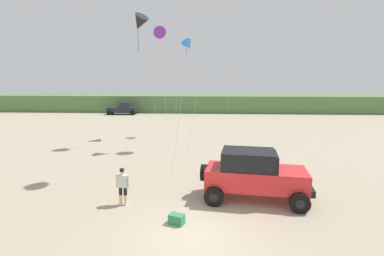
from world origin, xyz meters
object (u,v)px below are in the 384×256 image
(distant_pickup, at_px, (123,109))
(kite_blue_swept, at_px, (188,45))
(jeep, at_px, (254,174))
(cooler_box, at_px, (177,219))
(kite_red_delta, at_px, (140,23))
(person_watching, at_px, (123,184))
(kite_orange_streamer, at_px, (161,34))

(distant_pickup, xyz_separation_m, kite_blue_swept, (11.83, -16.68, 7.81))
(jeep, xyz_separation_m, distant_pickup, (-16.02, 32.51, -0.26))
(cooler_box, relative_size, kite_red_delta, 0.05)
(person_watching, bearing_deg, kite_blue_swept, 84.81)
(jeep, xyz_separation_m, kite_orange_streamer, (-6.62, 14.78, 8.43))
(cooler_box, xyz_separation_m, distant_pickup, (-12.80, 35.00, 0.75))
(kite_blue_swept, bearing_deg, cooler_box, -86.96)
(person_watching, height_order, kite_blue_swept, kite_blue_swept)
(jeep, distance_m, distant_pickup, 36.25)
(kite_orange_streamer, relative_size, kite_red_delta, 0.95)
(cooler_box, relative_size, distant_pickup, 0.12)
(jeep, bearing_deg, person_watching, -170.35)
(person_watching, bearing_deg, cooler_box, -31.14)
(distant_pickup, relative_size, kite_blue_swept, 0.49)
(person_watching, height_order, distant_pickup, distant_pickup)
(kite_red_delta, bearing_deg, cooler_box, -71.78)
(distant_pickup, distance_m, kite_orange_streamer, 21.87)
(distant_pickup, bearing_deg, cooler_box, -69.91)
(cooler_box, bearing_deg, person_watching, 169.51)
(kite_orange_streamer, xyz_separation_m, kite_red_delta, (-1.15, -3.45, 0.34))
(distant_pickup, height_order, kite_red_delta, kite_red_delta)
(distant_pickup, relative_size, kite_orange_streamer, 0.45)
(person_watching, relative_size, kite_red_delta, 0.15)
(kite_blue_swept, bearing_deg, jeep, -75.19)
(cooler_box, bearing_deg, jeep, 58.32)
(person_watching, xyz_separation_m, cooler_box, (2.50, -1.51, -0.75))
(cooler_box, relative_size, kite_blue_swept, 0.06)
(distant_pickup, relative_size, kite_red_delta, 0.43)
(person_watching, relative_size, kite_blue_swept, 0.18)
(jeep, xyz_separation_m, cooler_box, (-3.21, -2.48, -1.01))
(kite_red_delta, height_order, kite_blue_swept, kite_red_delta)
(person_watching, distance_m, cooler_box, 3.01)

